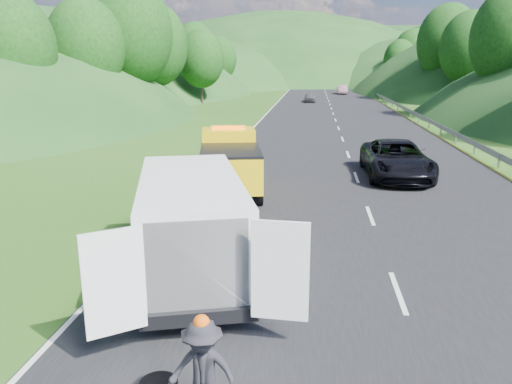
# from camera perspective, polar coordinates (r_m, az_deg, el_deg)

# --- Properties ---
(ground) EXTENTS (320.00, 320.00, 0.00)m
(ground) POSITION_cam_1_polar(r_m,az_deg,el_deg) (13.89, 2.20, -7.24)
(ground) COLOR #38661E
(ground) RESTS_ON ground
(road_surface) EXTENTS (14.00, 200.00, 0.02)m
(road_surface) POSITION_cam_1_polar(r_m,az_deg,el_deg) (53.16, 8.82, 8.83)
(road_surface) COLOR black
(road_surface) RESTS_ON ground
(guardrail) EXTENTS (0.06, 140.00, 1.52)m
(guardrail) POSITION_cam_1_polar(r_m,az_deg,el_deg) (66.23, 14.84, 9.61)
(guardrail) COLOR gray
(guardrail) RESTS_ON ground
(tree_line_left) EXTENTS (14.00, 140.00, 14.00)m
(tree_line_left) POSITION_cam_1_polar(r_m,az_deg,el_deg) (75.72, -8.91, 10.48)
(tree_line_left) COLOR #255E1B
(tree_line_left) RESTS_ON ground
(tree_line_right) EXTENTS (14.00, 140.00, 14.00)m
(tree_line_right) POSITION_cam_1_polar(r_m,az_deg,el_deg) (76.31, 23.65, 9.48)
(tree_line_right) COLOR #255E1B
(tree_line_right) RESTS_ON ground
(hills_backdrop) EXTENTS (201.00, 288.60, 44.00)m
(hills_backdrop) POSITION_cam_1_polar(r_m,az_deg,el_deg) (147.76, 8.88, 12.38)
(hills_backdrop) COLOR #2D5B23
(hills_backdrop) RESTS_ON ground
(tow_truck) EXTENTS (3.30, 6.32, 2.58)m
(tow_truck) POSITION_cam_1_polar(r_m,az_deg,el_deg) (20.32, -3.04, 3.49)
(tow_truck) COLOR black
(tow_truck) RESTS_ON ground
(white_van) EXTENTS (4.94, 7.72, 2.54)m
(white_van) POSITION_cam_1_polar(r_m,az_deg,el_deg) (12.28, -7.48, -3.19)
(white_van) COLOR black
(white_van) RESTS_ON ground
(woman) EXTENTS (0.46, 0.60, 1.58)m
(woman) POSITION_cam_1_polar(r_m,az_deg,el_deg) (14.56, -8.52, -6.36)
(woman) COLOR silver
(woman) RESTS_ON ground
(child) EXTENTS (0.57, 0.49, 1.00)m
(child) POSITION_cam_1_polar(r_m,az_deg,el_deg) (13.78, -6.03, -7.51)
(child) COLOR tan
(child) RESTS_ON ground
(suitcase) EXTENTS (0.37, 0.24, 0.56)m
(suitcase) POSITION_cam_1_polar(r_m,az_deg,el_deg) (14.91, -12.54, -4.90)
(suitcase) COLOR brown
(suitcase) RESTS_ON ground
(passing_suv) EXTENTS (2.90, 6.08, 1.67)m
(passing_suv) POSITION_cam_1_polar(r_m,az_deg,el_deg) (24.06, 15.60, 1.64)
(passing_suv) COLOR black
(passing_suv) RESTS_ON ground
(dist_car_a) EXTENTS (1.51, 3.75, 1.28)m
(dist_car_a) POSITION_cam_1_polar(r_m,az_deg,el_deg) (68.86, 6.18, 10.18)
(dist_car_a) COLOR #434246
(dist_car_a) RESTS_ON ground
(dist_car_b) EXTENTS (1.56, 4.47, 1.47)m
(dist_car_b) POSITION_cam_1_polar(r_m,az_deg,el_deg) (87.42, 9.82, 10.96)
(dist_car_b) COLOR #7F5463
(dist_car_b) RESTS_ON ground
(dist_car_c) EXTENTS (1.79, 4.41, 1.28)m
(dist_car_c) POSITION_cam_1_polar(r_m,az_deg,el_deg) (108.34, 7.33, 11.71)
(dist_car_c) COLOR brown
(dist_car_c) RESTS_ON ground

